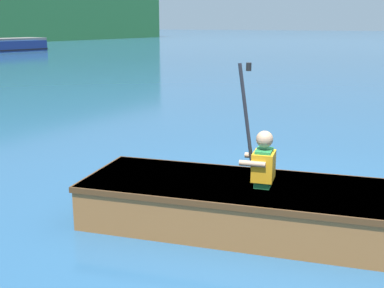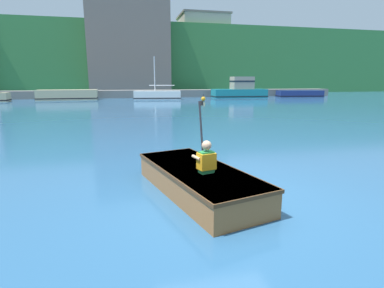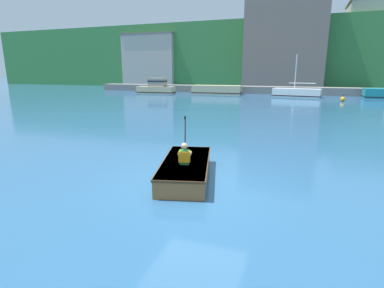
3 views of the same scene
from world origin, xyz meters
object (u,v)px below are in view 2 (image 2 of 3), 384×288
(moored_boat_dock_center_far, at_px, (300,94))
(moored_boat_dock_east_inner, at_px, (157,95))
(moored_boat_dock_west_inner, at_px, (240,90))
(rowboat_foreground, at_px, (197,178))
(channel_buoy, at_px, (203,99))
(moored_boat_dock_center_near, at_px, (68,95))
(person_paddler, at_px, (206,158))

(moored_boat_dock_center_far, distance_m, moored_boat_dock_east_inner, 18.21)
(moored_boat_dock_west_inner, height_order, moored_boat_dock_center_far, moored_boat_dock_west_inner)
(moored_boat_dock_west_inner, relative_size, rowboat_foreground, 1.98)
(moored_boat_dock_west_inner, bearing_deg, rowboat_foreground, -113.03)
(moored_boat_dock_center_far, bearing_deg, moored_boat_dock_east_inner, -176.85)
(moored_boat_dock_east_inner, relative_size, channel_buoy, 7.34)
(moored_boat_dock_center_far, bearing_deg, moored_boat_dock_west_inner, 178.46)
(moored_boat_dock_center_near, height_order, moored_boat_dock_east_inner, moored_boat_dock_east_inner)
(channel_buoy, bearing_deg, moored_boat_dock_west_inner, 39.89)
(rowboat_foreground, height_order, person_paddler, person_paddler)
(rowboat_foreground, height_order, channel_buoy, channel_buoy)
(moored_boat_dock_west_inner, distance_m, moored_boat_dock_center_far, 8.01)
(moored_boat_dock_west_inner, relative_size, moored_boat_dock_east_inner, 1.25)
(moored_boat_dock_center_near, relative_size, person_paddler, 5.04)
(person_paddler, relative_size, channel_buoy, 1.72)
(moored_boat_dock_east_inner, bearing_deg, moored_boat_dock_center_near, 172.14)
(moored_boat_dock_center_near, xyz_separation_m, moored_boat_dock_east_inner, (9.51, -1.31, -0.06))
(moored_boat_dock_east_inner, xyz_separation_m, channel_buoy, (4.28, -3.73, -0.22))
(moored_boat_dock_center_near, distance_m, moored_boat_dock_center_far, 27.70)
(moored_boat_dock_east_inner, bearing_deg, channel_buoy, -41.10)
(moored_boat_dock_west_inner, distance_m, person_paddler, 32.39)
(moored_boat_dock_east_inner, height_order, channel_buoy, moored_boat_dock_east_inner)
(moored_boat_dock_center_near, bearing_deg, person_paddler, -76.44)
(channel_buoy, bearing_deg, rowboat_foreground, -105.11)
(moored_boat_dock_center_near, xyz_separation_m, person_paddler, (7.23, -30.00, 0.23))
(moored_boat_dock_west_inner, height_order, rowboat_foreground, moored_boat_dock_west_inner)
(moored_boat_dock_west_inner, xyz_separation_m, moored_boat_dock_east_inner, (-10.20, -1.21, -0.45))
(moored_boat_dock_center_near, relative_size, rowboat_foreground, 1.86)
(person_paddler, bearing_deg, moored_boat_dock_center_far, 55.41)
(moored_boat_dock_center_near, height_order, rowboat_foreground, moored_boat_dock_center_near)
(moored_boat_dock_west_inner, bearing_deg, channel_buoy, -140.11)
(moored_boat_dock_east_inner, relative_size, person_paddler, 4.28)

